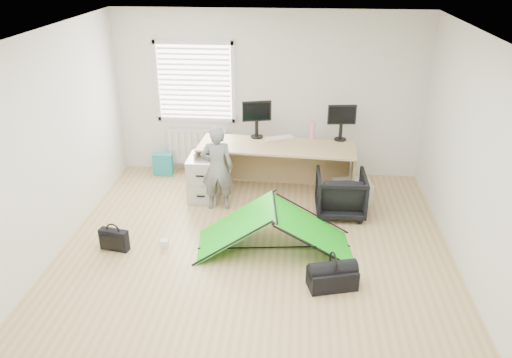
# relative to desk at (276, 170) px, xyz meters

# --- Properties ---
(ground) EXTENTS (5.50, 5.50, 0.00)m
(ground) POSITION_rel_desk_xyz_m (-0.18, -1.92, -0.40)
(ground) COLOR tan
(ground) RESTS_ON ground
(back_wall) EXTENTS (5.00, 0.02, 2.70)m
(back_wall) POSITION_rel_desk_xyz_m (-0.18, 0.83, 0.95)
(back_wall) COLOR silver
(back_wall) RESTS_ON ground
(window) EXTENTS (1.20, 0.06, 1.20)m
(window) POSITION_rel_desk_xyz_m (-1.38, 0.79, 1.15)
(window) COLOR silver
(window) RESTS_ON back_wall
(radiator) EXTENTS (1.00, 0.12, 0.60)m
(radiator) POSITION_rel_desk_xyz_m (-1.38, 0.75, 0.05)
(radiator) COLOR silver
(radiator) RESTS_ON back_wall
(desk) EXTENTS (2.42, 0.91, 0.81)m
(desk) POSITION_rel_desk_xyz_m (0.00, 0.00, 0.00)
(desk) COLOR tan
(desk) RESTS_ON ground
(filing_cabinet) EXTENTS (0.44, 0.59, 0.68)m
(filing_cabinet) POSITION_rel_desk_xyz_m (-1.09, -0.24, -0.06)
(filing_cabinet) COLOR #A5A7AA
(filing_cabinet) RESTS_ON ground
(monitor_left) EXTENTS (0.47, 0.20, 0.44)m
(monitor_left) POSITION_rel_desk_xyz_m (-0.33, 0.33, 0.62)
(monitor_left) COLOR black
(monitor_left) RESTS_ON desk
(monitor_right) EXTENTS (0.44, 0.15, 0.42)m
(monitor_right) POSITION_rel_desk_xyz_m (0.97, 0.33, 0.61)
(monitor_right) COLOR black
(monitor_right) RESTS_ON desk
(keyboard) EXTENTS (0.48, 0.33, 0.02)m
(keyboard) POSITION_rel_desk_xyz_m (0.02, 0.30, 0.41)
(keyboard) COLOR beige
(keyboard) RESTS_ON desk
(thermos) EXTENTS (0.10, 0.10, 0.28)m
(thermos) POSITION_rel_desk_xyz_m (0.54, 0.34, 0.54)
(thermos) COLOR pink
(thermos) RESTS_ON desk
(office_chair) EXTENTS (0.71, 0.73, 0.64)m
(office_chair) POSITION_rel_desk_xyz_m (0.95, -0.58, -0.08)
(office_chair) COLOR black
(office_chair) RESTS_ON ground
(person) EXTENTS (0.50, 0.36, 1.29)m
(person) POSITION_rel_desk_xyz_m (-0.83, -0.55, 0.24)
(person) COLOR slate
(person) RESTS_ON ground
(kite) EXTENTS (2.06, 1.09, 0.61)m
(kite) POSITION_rel_desk_xyz_m (0.06, -1.59, -0.10)
(kite) COLOR #14C513
(kite) RESTS_ON ground
(storage_crate) EXTENTS (0.62, 0.49, 0.31)m
(storage_crate) POSITION_rel_desk_xyz_m (1.16, -0.14, -0.25)
(storage_crate) COLOR silver
(storage_crate) RESTS_ON ground
(tote_bag) EXTENTS (0.32, 0.14, 0.38)m
(tote_bag) POSITION_rel_desk_xyz_m (-1.95, 0.53, -0.21)
(tote_bag) COLOR teal
(tote_bag) RESTS_ON ground
(laptop_bag) EXTENTS (0.39, 0.19, 0.28)m
(laptop_bag) POSITION_rel_desk_xyz_m (-1.98, -1.79, -0.26)
(laptop_bag) COLOR black
(laptop_bag) RESTS_ON ground
(white_box) EXTENTS (0.12, 0.12, 0.10)m
(white_box) POSITION_rel_desk_xyz_m (-1.36, -1.68, -0.35)
(white_box) COLOR silver
(white_box) RESTS_ON ground
(duffel_bag) EXTENTS (0.60, 0.42, 0.24)m
(duffel_bag) POSITION_rel_desk_xyz_m (0.76, -2.34, -0.28)
(duffel_bag) COLOR black
(duffel_bag) RESTS_ON ground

